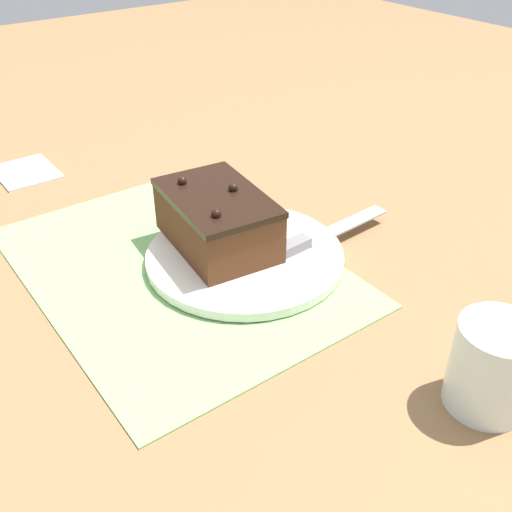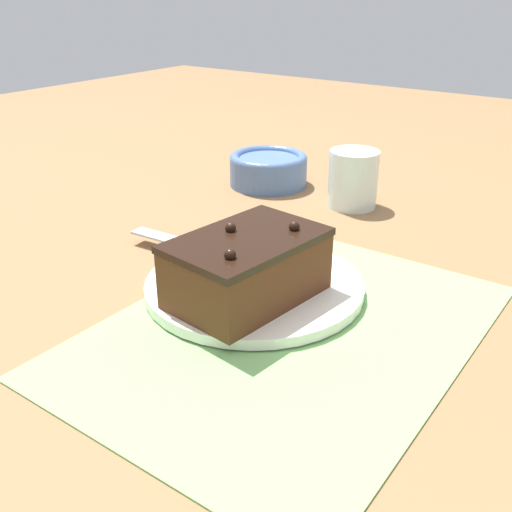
# 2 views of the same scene
# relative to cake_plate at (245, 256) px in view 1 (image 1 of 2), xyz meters

# --- Properties ---
(ground_plane) EXTENTS (3.00, 3.00, 0.00)m
(ground_plane) POSITION_rel_cake_plate_xyz_m (0.04, 0.08, -0.01)
(ground_plane) COLOR olive
(placemat_woven) EXTENTS (0.46, 0.34, 0.00)m
(placemat_woven) POSITION_rel_cake_plate_xyz_m (0.04, 0.08, -0.01)
(placemat_woven) COLOR #7AB266
(placemat_woven) RESTS_ON ground_plane
(cake_plate) EXTENTS (0.25, 0.25, 0.01)m
(cake_plate) POSITION_rel_cake_plate_xyz_m (0.00, 0.00, 0.00)
(cake_plate) COLOR white
(cake_plate) RESTS_ON placemat_woven
(chocolate_cake) EXTENTS (0.18, 0.13, 0.08)m
(chocolate_cake) POSITION_rel_cake_plate_xyz_m (0.04, 0.02, 0.04)
(chocolate_cake) COLOR #512D19
(chocolate_cake) RESTS_ON cake_plate
(serving_knife) EXTENTS (0.03, 0.22, 0.01)m
(serving_knife) POSITION_rel_cake_plate_xyz_m (-0.03, -0.08, 0.01)
(serving_knife) COLOR slate
(serving_knife) RESTS_ON cake_plate
(drinking_glass) EXTENTS (0.08, 0.08, 0.09)m
(drinking_glass) POSITION_rel_cake_plate_xyz_m (-0.33, -0.05, 0.04)
(drinking_glass) COLOR silver
(drinking_glass) RESTS_ON ground_plane
(folded_napkin) EXTENTS (0.11, 0.09, 0.01)m
(folded_napkin) POSITION_rel_cake_plate_xyz_m (0.43, 0.14, -0.01)
(folded_napkin) COLOR white
(folded_napkin) RESTS_ON ground_plane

